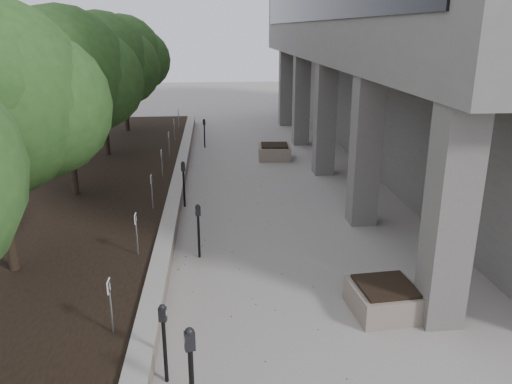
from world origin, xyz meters
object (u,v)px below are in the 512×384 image
crabapple_tree_4 (102,85)px  parking_meter_1 (192,380)px  parking_meter_3 (199,231)px  planter_front (385,298)px  crabapple_tree_5 (123,73)px  parking_meter_4 (184,184)px  crabapple_tree_3 (66,103)px  parking_meter_5 (204,133)px  parking_meter_2 (165,344)px  planter_back (274,152)px

crabapple_tree_4 → parking_meter_1: 14.96m
parking_meter_3 → planter_front: 4.50m
crabapple_tree_5 → parking_meter_4: bearing=-72.5°
crabapple_tree_3 → parking_meter_1: size_ratio=3.47×
planter_front → crabapple_tree_4: bearing=122.2°
parking_meter_4 → parking_meter_5: (0.52, 7.94, -0.05)m
parking_meter_2 → planter_front: size_ratio=1.09×
parking_meter_5 → planter_back: (2.89, -2.31, -0.36)m
parking_meter_3 → parking_meter_4: size_ratio=0.93×
crabapple_tree_3 → parking_meter_5: 8.86m
crabapple_tree_3 → planter_front: (7.33, -6.62, -2.83)m
crabapple_tree_4 → parking_meter_1: bearing=-75.1°
parking_meter_5 → planter_back: bearing=-22.9°
planter_back → parking_meter_4: bearing=-121.2°
planter_front → crabapple_tree_3: bearing=137.9°
parking_meter_2 → parking_meter_5: size_ratio=1.01×
crabapple_tree_5 → parking_meter_3: 14.61m
crabapple_tree_5 → parking_meter_5: size_ratio=4.13×
parking_meter_1 → parking_meter_5: size_ratio=1.19×
crabapple_tree_3 → parking_meter_1: crabapple_tree_3 is taller
parking_meter_4 → parking_meter_2: bearing=-90.0°
parking_meter_3 → planter_back: 9.68m
parking_meter_4 → planter_back: 6.59m
parking_meter_5 → planter_front: size_ratio=1.07×
parking_meter_5 → parking_meter_1: bearing=-74.2°
parking_meter_2 → parking_meter_5: parking_meter_2 is taller
crabapple_tree_3 → parking_meter_5: bearing=63.7°
crabapple_tree_4 → parking_meter_4: bearing=-58.5°
parking_meter_4 → parking_meter_5: size_ratio=1.08×
parking_meter_2 → parking_meter_5: (0.41, 15.92, -0.01)m
crabapple_tree_5 → planter_front: crabapple_tree_5 is taller
parking_meter_3 → planter_back: bearing=56.3°
crabapple_tree_3 → parking_meter_4: (3.25, -0.30, -2.41)m
crabapple_tree_5 → parking_meter_4: 11.07m
crabapple_tree_4 → planter_back: (6.66, 0.33, -2.82)m
crabapple_tree_3 → parking_meter_2: crabapple_tree_3 is taller
crabapple_tree_4 → parking_meter_5: size_ratio=4.13×
parking_meter_3 → parking_meter_5: (0.00, 11.54, -0.00)m
crabapple_tree_4 → parking_meter_3: bearing=-67.0°
parking_meter_2 → parking_meter_4: parking_meter_4 is taller
parking_meter_3 → planter_front: bearing=-53.7°
crabapple_tree_5 → planter_back: size_ratio=4.19×
parking_meter_2 → crabapple_tree_4: bearing=115.4°
crabapple_tree_3 → parking_meter_4: crabapple_tree_3 is taller
crabapple_tree_3 → parking_meter_2: 9.27m
parking_meter_2 → parking_meter_3: parking_meter_2 is taller
parking_meter_2 → parking_meter_4: 7.98m
parking_meter_4 → parking_meter_1: bearing=-87.3°
parking_meter_5 → planter_back: 3.72m
crabapple_tree_5 → parking_meter_5: (3.77, -2.36, -2.46)m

